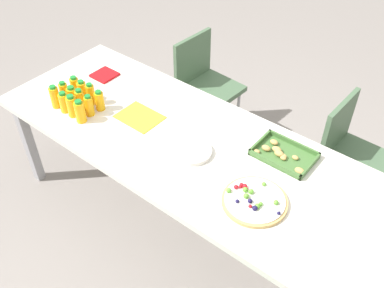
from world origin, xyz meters
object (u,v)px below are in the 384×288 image
Objects in this scene: chair_far_left at (204,81)px; juice_bottle_10 at (91,94)px; chair_far_right at (350,151)px; juice_bottle_1 at (64,102)px; juice_bottle_0 at (55,97)px; juice_bottle_7 at (89,106)px; juice_bottle_8 at (75,87)px; juice_bottle_5 at (72,97)px; plate_stack at (192,151)px; juice_bottle_4 at (64,92)px; juice_bottle_6 at (80,100)px; fruit_pizza at (254,200)px; party_table at (199,155)px; juice_bottle_3 at (80,112)px; snack_tray at (283,155)px; napkin_stack at (105,75)px; juice_bottle_11 at (100,101)px; juice_bottle_2 at (72,106)px; paper_folder at (140,117)px; juice_bottle_9 at (82,91)px.

chair_far_left is 0.98m from juice_bottle_10.
chair_far_right is 1.79m from juice_bottle_1.
juice_bottle_0 is 0.24m from juice_bottle_7.
juice_bottle_8 is 0.14m from juice_bottle_10.
chair_far_left is 1.14m from juice_bottle_1.
chair_far_left is 5.96× the size of juice_bottle_8.
juice_bottle_5 is 0.66× the size of plate_stack.
juice_bottle_6 reaches higher than juice_bottle_4.
juice_bottle_8 reaches higher than fruit_pizza.
juice_bottle_3 is (-0.69, -0.25, 0.12)m from party_table.
juice_bottle_0 reaches higher than juice_bottle_3.
juice_bottle_5 is at bearing 94.22° from juice_bottle_1.
snack_tray is (0.99, -0.60, 0.24)m from chair_far_left.
napkin_stack is (-0.26, 0.42, -0.06)m from juice_bottle_3.
juice_bottle_0 is at bearing -153.72° from juice_bottle_6.
juice_bottle_11 is at bearing 26.42° from juice_bottle_5.
juice_bottle_1 is 0.95× the size of juice_bottle_2.
snack_tray reaches higher than napkin_stack.
juice_bottle_10 is at bearing -177.53° from plate_stack.
chair_far_left is at bearing 70.68° from juice_bottle_8.
juice_bottle_10 is (-1.38, -0.86, 0.30)m from chair_far_right.
juice_bottle_6 is 0.11m from juice_bottle_11.
juice_bottle_5 reaches higher than party_table.
juice_bottle_7 is at bearing 42.32° from juice_bottle_2.
paper_folder is at bearing 171.41° from fruit_pizza.
juice_bottle_8 is (0.00, 0.15, -0.01)m from juice_bottle_0.
paper_folder is at bearing 22.60° from juice_bottle_5.
juice_bottle_3 reaches higher than snack_tray.
juice_bottle_10 is at bearing 46.94° from juice_bottle_0.
napkin_stack is (-0.03, 0.42, -0.06)m from juice_bottle_0.
juice_bottle_8 is 0.66× the size of plate_stack.
juice_bottle_4 is 0.08m from juice_bottle_8.
paper_folder is (0.25, 0.16, -0.06)m from juice_bottle_7.
juice_bottle_3 is 0.50m from napkin_stack.
juice_bottle_7 is at bearing -52.56° from chair_far_right.
snack_tray is (1.32, 0.40, -0.05)m from juice_bottle_4.
paper_folder is at bearing 19.33° from juice_bottle_4.
chair_far_right is 5.51× the size of juice_bottle_0.
juice_bottle_6 is (-0.77, -0.18, 0.13)m from party_table.
juice_bottle_3 is at bearing -174.84° from fruit_pizza.
plate_stack is at bearing -144.44° from snack_tray.
napkin_stack is at bearing 125.98° from juice_bottle_7.
chair_far_right reaches higher than napkin_stack.
chair_far_right reaches higher than fruit_pizza.
juice_bottle_4 reaches higher than party_table.
juice_bottle_2 is 1.03× the size of juice_bottle_9.
juice_bottle_6 reaches higher than fruit_pizza.
paper_folder is (0.40, 0.17, -0.06)m from juice_bottle_5.
plate_stack is (0.77, 0.03, -0.06)m from juice_bottle_10.
juice_bottle_0 is at bearing -146.89° from juice_bottle_11.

